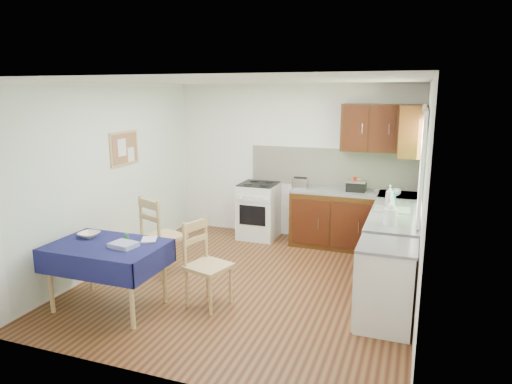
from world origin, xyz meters
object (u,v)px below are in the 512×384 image
(chair_near, at_px, (205,261))
(dish_rack, at_px, (392,209))
(chair_far, at_px, (160,233))
(dining_table, at_px, (107,253))
(toaster, at_px, (300,183))
(sandwich_press, at_px, (356,186))
(kettle, at_px, (391,215))

(chair_near, distance_m, dish_rack, 2.46)
(chair_far, relative_size, chair_near, 1.08)
(dining_table, xyz_separation_m, toaster, (1.44, 2.87, 0.34))
(sandwich_press, bearing_deg, kettle, -83.23)
(sandwich_press, distance_m, kettle, 1.79)
(chair_near, distance_m, sandwich_press, 2.88)
(dish_rack, bearing_deg, chair_near, -119.54)
(chair_far, xyz_separation_m, dish_rack, (2.85, 0.91, 0.37))
(dining_table, distance_m, chair_far, 1.05)
(dining_table, bearing_deg, kettle, 27.90)
(sandwich_press, distance_m, dish_rack, 1.17)
(dining_table, bearing_deg, chair_far, 92.73)
(chair_far, distance_m, sandwich_press, 3.00)
(toaster, distance_m, dish_rack, 1.70)
(chair_near, relative_size, dish_rack, 2.19)
(chair_far, relative_size, kettle, 4.12)
(kettle, bearing_deg, chair_near, -156.50)
(chair_far, bearing_deg, sandwich_press, -116.99)
(dining_table, distance_m, kettle, 3.19)
(toaster, xyz_separation_m, dish_rack, (1.44, -0.91, -0.06))
(sandwich_press, relative_size, kettle, 1.11)
(dining_table, xyz_separation_m, kettle, (2.90, 1.28, 0.37))
(dining_table, bearing_deg, dish_rack, 38.21)
(dining_table, height_order, chair_far, chair_far)
(chair_far, xyz_separation_m, chair_near, (0.95, -0.60, -0.04))
(kettle, bearing_deg, dining_table, -156.13)
(chair_far, height_order, sandwich_press, sandwich_press)
(chair_near, bearing_deg, kettle, -50.75)
(chair_far, relative_size, dish_rack, 2.36)
(toaster, height_order, sandwich_press, toaster)
(chair_near, bearing_deg, sandwich_press, -11.81)
(chair_far, distance_m, toaster, 2.35)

